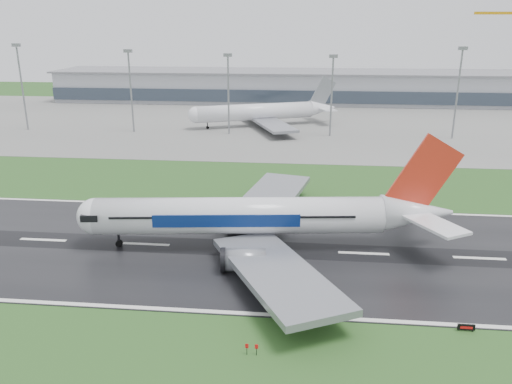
# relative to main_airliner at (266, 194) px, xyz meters

# --- Properties ---
(ground) EXTENTS (520.00, 520.00, 0.00)m
(ground) POSITION_rel_main_airliner_xyz_m (-2.26, -1.63, -10.14)
(ground) COLOR #21481A
(ground) RESTS_ON ground
(runway) EXTENTS (400.00, 45.00, 0.10)m
(runway) POSITION_rel_main_airliner_xyz_m (-2.26, -1.63, -10.09)
(runway) COLOR black
(runway) RESTS_ON ground
(apron) EXTENTS (400.00, 130.00, 0.08)m
(apron) POSITION_rel_main_airliner_xyz_m (-2.26, 123.37, -10.10)
(apron) COLOR slate
(apron) RESTS_ON ground
(terminal) EXTENTS (240.00, 36.00, 15.00)m
(terminal) POSITION_rel_main_airliner_xyz_m (-2.26, 183.37, -2.64)
(terminal) COLOR #95979F
(terminal) RESTS_ON ground
(main_airliner) EXTENTS (74.89, 72.04, 20.07)m
(main_airliner) POSITION_rel_main_airliner_xyz_m (0.00, 0.00, 0.00)
(main_airliner) COLOR silver
(main_airliner) RESTS_ON runway
(parked_airliner) EXTENTS (78.84, 76.48, 18.11)m
(parked_airliner) POSITION_rel_main_airliner_xyz_m (-11.19, 114.97, -1.00)
(parked_airliner) COLOR silver
(parked_airliner) RESTS_ON apron
(runway_sign) EXTENTS (2.31, 0.68, 1.04)m
(runway_sign) POSITION_rel_main_airliner_xyz_m (28.95, -24.67, -9.62)
(runway_sign) COLOR black
(runway_sign) RESTS_ON ground
(floodmast_0) EXTENTS (0.64, 0.64, 30.90)m
(floodmast_0) POSITION_rel_main_airliner_xyz_m (-100.10, 98.37, 5.31)
(floodmast_0) COLOR gray
(floodmast_0) RESTS_ON ground
(floodmast_1) EXTENTS (0.64, 0.64, 29.03)m
(floodmast_1) POSITION_rel_main_airliner_xyz_m (-58.03, 98.37, 4.38)
(floodmast_1) COLOR gray
(floodmast_1) RESTS_ON ground
(floodmast_2) EXTENTS (0.64, 0.64, 27.79)m
(floodmast_2) POSITION_rel_main_airliner_xyz_m (-21.70, 98.37, 3.76)
(floodmast_2) COLOR gray
(floodmast_2) RESTS_ON ground
(floodmast_3) EXTENTS (0.64, 0.64, 27.63)m
(floodmast_3) POSITION_rel_main_airliner_xyz_m (15.40, 98.37, 3.68)
(floodmast_3) COLOR gray
(floodmast_3) RESTS_ON ground
(floodmast_4) EXTENTS (0.64, 0.64, 30.47)m
(floodmast_4) POSITION_rel_main_airliner_xyz_m (58.59, 98.37, 5.10)
(floodmast_4) COLOR gray
(floodmast_4) RESTS_ON ground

